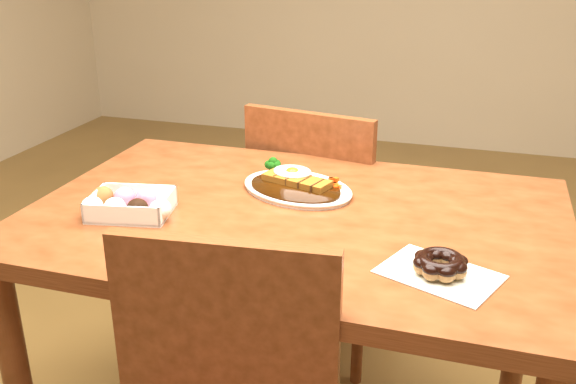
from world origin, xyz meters
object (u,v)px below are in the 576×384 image
(table, at_px, (295,251))
(katsu_curry_plate, at_px, (296,185))
(pon_de_ring, at_px, (440,265))
(chair_far, at_px, (324,223))
(donut_box, at_px, (129,204))

(table, height_order, katsu_curry_plate, katsu_curry_plate)
(pon_de_ring, bearing_deg, chair_far, 118.66)
(table, bearing_deg, pon_de_ring, -30.44)
(donut_box, bearing_deg, pon_de_ring, -6.29)
(chair_far, distance_m, pon_de_ring, 0.89)
(katsu_curry_plate, height_order, donut_box, katsu_curry_plate)
(katsu_curry_plate, bearing_deg, donut_box, -141.99)
(chair_far, height_order, pon_de_ring, chair_far)
(table, xyz_separation_m, donut_box, (-0.35, -0.12, 0.12))
(chair_far, distance_m, donut_box, 0.78)
(chair_far, relative_size, pon_de_ring, 3.53)
(katsu_curry_plate, distance_m, pon_de_ring, 0.49)
(table, bearing_deg, donut_box, -160.86)
(chair_far, distance_m, katsu_curry_plate, 0.50)
(table, xyz_separation_m, katsu_curry_plate, (-0.03, 0.13, 0.11))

